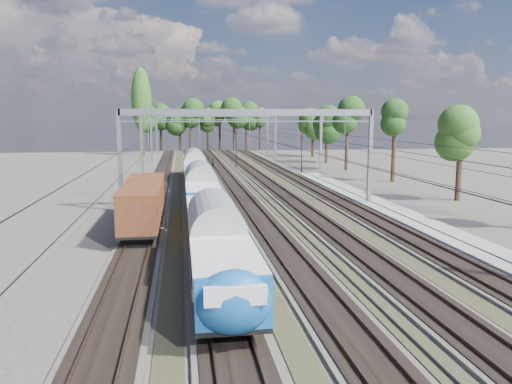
{
  "coord_description": "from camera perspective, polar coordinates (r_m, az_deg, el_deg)",
  "views": [
    {
      "loc": [
        -6.16,
        -14.98,
        8.23
      ],
      "look_at": [
        -0.76,
        21.0,
        2.8
      ],
      "focal_mm": 35.0,
      "sensor_mm": 36.0,
      "label": 1
    }
  ],
  "objects": [
    {
      "name": "emu_train",
      "position": [
        45.13,
        -6.35,
        1.01
      ],
      "size": [
        2.78,
        58.86,
        4.06
      ],
      "color": "black",
      "rests_on": "ground"
    },
    {
      "name": "signal_far",
      "position": [
        75.11,
        5.26,
        4.95
      ],
      "size": [
        0.38,
        0.35,
        5.74
      ],
      "rotation": [
        0.0,
        0.0,
        -0.16
      ],
      "color": "black",
      "rests_on": "ground"
    },
    {
      "name": "track_bed",
      "position": [
        60.84,
        -2.65,
        0.8
      ],
      "size": [
        21.0,
        130.0,
        0.34
      ],
      "color": "#47423A",
      "rests_on": "ground"
    },
    {
      "name": "freight_boxcar",
      "position": [
        37.78,
        -12.73,
        -1.12
      ],
      "size": [
        2.72,
        13.11,
        3.38
      ],
      "color": "black",
      "rests_on": "ground"
    },
    {
      "name": "poplar",
      "position": [
        113.34,
        -12.96,
        10.13
      ],
      "size": [
        4.4,
        4.4,
        19.04
      ],
      "color": "black",
      "rests_on": "ground"
    },
    {
      "name": "signal_near",
      "position": [
        83.47,
        -2.29,
        5.63
      ],
      "size": [
        0.43,
        0.39,
        6.43
      ],
      "rotation": [
        0.0,
        0.0,
        -0.15
      ],
      "color": "black",
      "rests_on": "ground"
    },
    {
      "name": "worker",
      "position": [
        82.27,
        -4.9,
        3.29
      ],
      "size": [
        0.48,
        0.65,
        1.64
      ],
      "primitive_type": "imported",
      "rotation": [
        0.0,
        0.0,
        1.72
      ],
      "color": "black",
      "rests_on": "ground"
    },
    {
      "name": "ground",
      "position": [
        18.17,
        13.0,
        -18.68
      ],
      "size": [
        220.0,
        220.0,
        0.0
      ],
      "primitive_type": "plane",
      "color": "#47423A",
      "rests_on": "ground"
    },
    {
      "name": "tree_belt",
      "position": [
        108.56,
        -1.48,
        8.3
      ],
      "size": [
        39.48,
        101.87,
        12.2
      ],
      "color": "black",
      "rests_on": "ground"
    },
    {
      "name": "platform",
      "position": [
        40.23,
        18.54,
        -3.54
      ],
      "size": [
        3.0,
        70.0,
        0.3
      ],
      "primitive_type": "cube",
      "color": "gray",
      "rests_on": "ground"
    },
    {
      "name": "catenary",
      "position": [
        68.0,
        -3.08,
        6.94
      ],
      "size": [
        25.65,
        130.0,
        9.0
      ],
      "color": "gray",
      "rests_on": "ground"
    }
  ]
}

